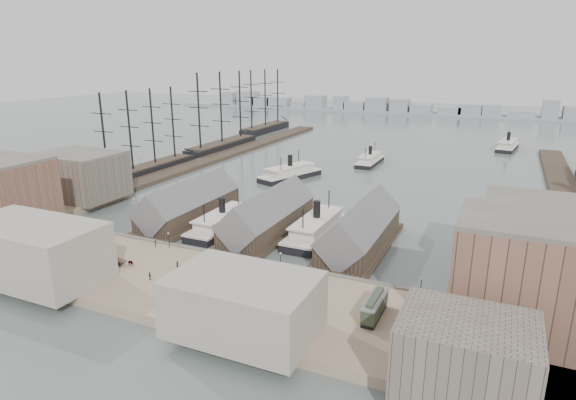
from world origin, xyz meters
The scene contains 43 objects.
ground centered at (0.00, 0.00, 0.00)m, with size 900.00×900.00×0.00m, color #4C5856.
quay centered at (0.00, -20.00, 1.00)m, with size 180.00×30.00×2.00m, color #8A725D.
seawall centered at (0.00, -5.20, 1.15)m, with size 180.00×1.20×2.30m, color #59544C.
west_wharf centered at (-68.00, 100.00, 0.80)m, with size 10.00×220.00×1.60m, color #2D231C.
east_wharf centered at (78.00, 90.00, 0.80)m, with size 10.00×180.00×1.60m, color #2D231C.
ferry_shed_west centered at (-26.00, 16.88, 4.64)m, with size 14.00×42.00×12.60m.
ferry_shed_center centered at (0.00, 16.88, 4.64)m, with size 14.00×42.00×12.60m.
ferry_shed_east centered at (26.00, 16.88, 4.64)m, with size 14.00×42.00×12.60m.
warehouse_west_back centered at (-70.00, 18.00, 9.00)m, with size 26.00×20.00×14.00m, color #60564C.
warehouse_east_front centered at (66.00, -12.00, 11.50)m, with size 30.00×18.00×19.00m, color brown.
warehouse_east_back centered at (68.00, 15.00, 9.50)m, with size 28.00×20.00×15.00m, color #60564C.
street_bldg_center centered at (20.00, -32.00, 7.00)m, with size 24.00×16.00×10.00m, color gray.
street_bldg_west centered at (-30.00, -32.00, 8.00)m, with size 30.00×16.00×12.00m, color gray.
street_bldg_east centered at (55.00, -33.00, 7.50)m, with size 18.00×14.00×11.00m, color #60564C.
lamp_post_far_w centered at (-45.00, -7.00, 4.71)m, with size 0.44×0.44×3.92m.
lamp_post_near_w centered at (-15.00, -7.00, 4.71)m, with size 0.44×0.44×3.92m.
lamp_post_near_e centered at (15.00, -7.00, 4.71)m, with size 0.44×0.44×3.92m.
lamp_post_far_e centered at (45.00, -7.00, 4.71)m, with size 0.44×0.44×3.92m.
far_shore centered at (-2.07, 334.14, 3.91)m, with size 500.00×40.00×15.72m.
ferry_docked_west centered at (-13.00, 14.29, 2.31)m, with size 8.27×27.56×9.84m.
ferry_docked_east centered at (13.00, 19.92, 2.49)m, with size 8.91×29.70×10.61m.
ferry_open_near centered at (-20.07, 76.27, 2.39)m, with size 18.07×29.74×10.20m.
ferry_open_mid centered at (1.74, 116.19, 2.07)m, with size 7.63×24.83×8.85m.
ferry_open_far centered at (58.10, 181.39, 2.30)m, with size 11.75×28.31×9.81m.
sailing_ship_near centered at (-77.56, 57.76, 2.54)m, with size 8.42×58.02×34.63m.
sailing_ship_mid centered at (-78.03, 118.57, 2.86)m, with size 9.71×56.08×39.90m.
sailing_ship_far centered at (-87.32, 186.77, 2.85)m, with size 9.59×53.30×39.44m.
tram centered at (38.84, -18.32, 3.84)m, with size 2.75×10.14×3.59m.
horse_cart_left centered at (-40.73, -12.35, 2.83)m, with size 4.73×3.52×1.64m.
horse_cart_center centered at (-16.91, -19.45, 2.80)m, with size 4.93×1.86×1.55m.
horse_cart_right centered at (12.33, -18.46, 2.75)m, with size 4.63×3.51×1.42m.
pedestrian_0 centered at (-50.87, -14.07, 2.82)m, with size 0.60×0.44×1.65m, color black.
pedestrian_1 centered at (-41.14, -23.26, 2.81)m, with size 0.79×0.61×1.62m, color black.
pedestrian_2 centered at (-18.30, -8.00, 2.86)m, with size 1.11×0.64×1.72m, color black.
pedestrian_3 centered at (-7.52, -23.00, 2.86)m, with size 1.01×0.42×1.73m, color black.
pedestrian_4 centered at (-5.91, -15.83, 2.80)m, with size 0.78×0.51×1.60m, color black.
pedestrian_5 centered at (9.42, -22.59, 2.82)m, with size 0.60×0.44×1.64m, color black.
pedestrian_6 centered at (20.96, -11.34, 2.82)m, with size 0.80×0.62×1.64m, color black.
pedestrian_7 centered at (24.45, -25.22, 2.85)m, with size 1.10×0.63×1.70m, color black.
pedestrian_8 centered at (39.60, -15.08, 2.85)m, with size 1.00×0.42×1.71m, color black.
pedestrian_9 centered at (53.72, -24.02, 2.86)m, with size 0.84×0.55×1.73m, color black.
pedestrian_10 centered at (53.32, -24.21, 2.84)m, with size 0.61×0.45×1.68m, color black.
pedestrian_11 centered at (-34.85, -21.70, 2.85)m, with size 0.99×0.41×1.69m, color black.
Camera 1 is at (56.41, -94.29, 46.36)m, focal length 30.00 mm.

